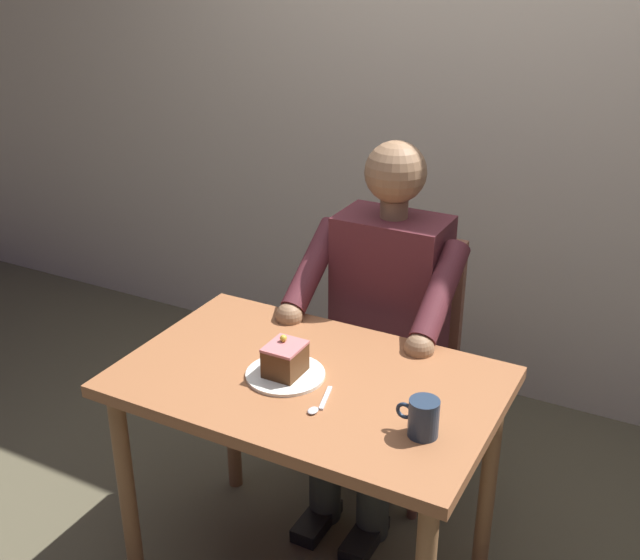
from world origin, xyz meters
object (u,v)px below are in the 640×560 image
(cake_slice, at_px, (285,359))
(dessert_spoon, at_px, (319,405))
(coffee_cup, at_px, (423,417))
(chair, at_px, (398,348))
(seated_person, at_px, (381,327))
(dining_table, at_px, (309,406))

(cake_slice, bearing_deg, dessert_spoon, 149.99)
(cake_slice, xyz_separation_m, coffee_cup, (-0.43, 0.08, -0.00))
(chair, bearing_deg, cake_slice, 85.29)
(chair, bearing_deg, seated_person, 90.00)
(dessert_spoon, bearing_deg, cake_slice, -30.01)
(chair, bearing_deg, coffee_cup, 115.86)
(coffee_cup, bearing_deg, cake_slice, -10.39)
(cake_slice, distance_m, dessert_spoon, 0.18)
(chair, relative_size, coffee_cup, 8.15)
(chair, height_order, coffee_cup, chair)
(chair, height_order, cake_slice, chair)
(chair, xyz_separation_m, seated_person, (0.00, 0.17, 0.17))
(coffee_cup, distance_m, dessert_spoon, 0.29)
(seated_person, bearing_deg, dining_table, 90.00)
(dining_table, distance_m, chair, 0.68)
(dining_table, bearing_deg, coffee_cup, 163.96)
(chair, distance_m, seated_person, 0.24)
(dining_table, height_order, dessert_spoon, dessert_spoon)
(dining_table, relative_size, coffee_cup, 9.45)
(dining_table, distance_m, coffee_cup, 0.42)
(coffee_cup, height_order, dessert_spoon, coffee_cup)
(dining_table, height_order, seated_person, seated_person)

